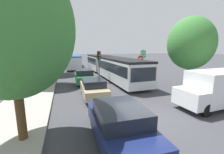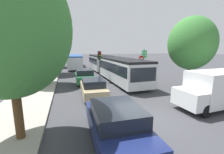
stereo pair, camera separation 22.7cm
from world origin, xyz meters
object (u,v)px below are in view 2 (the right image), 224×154
(white_van, at_px, (217,88))
(no_entry_sign, at_px, (141,63))
(tree_left_mid, at_px, (43,46))
(articulated_bus, at_px, (110,65))
(tree_left_far, at_px, (47,41))
(tree_right_near, at_px, (192,45))
(traffic_light, at_px, (100,60))
(tree_left_near, at_px, (8,27))
(direction_sign_post, at_px, (144,57))
(queued_car_green, at_px, (85,76))
(queued_car_tan, at_px, (93,88))
(tree_left_distant, at_px, (52,47))
(queued_car_navy, at_px, (116,124))
(city_bus_rear, at_px, (75,60))

(white_van, height_order, no_entry_sign, no_entry_sign)
(tree_left_mid, bearing_deg, articulated_bus, 20.20)
(tree_left_far, xyz_separation_m, tree_right_near, (13.12, -12.96, -0.73))
(traffic_light, bearing_deg, tree_left_near, -46.03)
(articulated_bus, height_order, direction_sign_post, direction_sign_post)
(queued_car_green, xyz_separation_m, no_entry_sign, (7.34, 1.12, 1.12))
(queued_car_tan, height_order, traffic_light, traffic_light)
(articulated_bus, relative_size, traffic_light, 5.23)
(traffic_light, height_order, tree_left_distant, tree_left_distant)
(articulated_bus, bearing_deg, tree_left_distant, -149.28)
(queued_car_navy, distance_m, tree_left_near, 5.27)
(queued_car_tan, distance_m, no_entry_sign, 9.60)
(tree_left_near, bearing_deg, queued_car_navy, -18.09)
(city_bus_rear, distance_m, queued_car_green, 14.13)
(queued_car_green, bearing_deg, tree_right_near, -119.41)
(queued_car_tan, bearing_deg, queued_car_green, 2.36)
(tree_left_far, distance_m, tree_right_near, 18.46)
(queued_car_green, height_order, tree_left_mid, tree_left_mid)
(no_entry_sign, height_order, tree_right_near, tree_right_near)
(articulated_bus, height_order, tree_right_near, tree_right_near)
(queued_car_green, bearing_deg, traffic_light, -85.52)
(articulated_bus, relative_size, white_van, 3.50)
(articulated_bus, height_order, city_bus_rear, articulated_bus)
(city_bus_rear, distance_m, white_van, 24.62)
(queued_car_navy, bearing_deg, tree_left_distant, 10.76)
(tree_left_near, distance_m, tree_left_distant, 26.17)
(tree_left_near, height_order, tree_right_near, tree_left_near)
(articulated_bus, distance_m, white_van, 13.04)
(articulated_bus, xyz_separation_m, tree_left_distant, (-8.28, 13.15, 2.56))
(queued_car_navy, bearing_deg, white_van, -75.86)
(no_entry_sign, bearing_deg, queued_car_tan, -49.82)
(articulated_bus, relative_size, no_entry_sign, 6.30)
(city_bus_rear, height_order, tree_left_distant, tree_left_distant)
(tree_left_mid, bearing_deg, tree_left_far, 92.45)
(queued_car_green, height_order, tree_left_far, tree_left_far)
(city_bus_rear, distance_m, direction_sign_post, 14.61)
(articulated_bus, distance_m, traffic_light, 3.91)
(white_van, xyz_separation_m, traffic_light, (-5.40, 9.48, 1.26))
(queued_car_navy, distance_m, queued_car_tan, 5.97)
(no_entry_sign, xyz_separation_m, direction_sign_post, (1.06, 1.21, 0.69))
(no_entry_sign, relative_size, tree_left_mid, 0.48)
(white_van, bearing_deg, tree_right_near, -115.90)
(white_van, bearing_deg, queued_car_tan, -34.36)
(direction_sign_post, bearing_deg, tree_right_near, 95.49)
(tree_left_distant, bearing_deg, tree_left_near, -88.37)
(queued_car_navy, xyz_separation_m, tree_left_distant, (-4.38, 27.35, 3.29))
(tree_left_near, xyz_separation_m, tree_left_mid, (-0.25, 10.15, -0.49))
(traffic_light, distance_m, tree_left_distant, 17.47)
(direction_sign_post, xyz_separation_m, tree_left_mid, (-12.35, -1.98, 1.34))
(direction_sign_post, relative_size, tree_left_far, 0.47)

